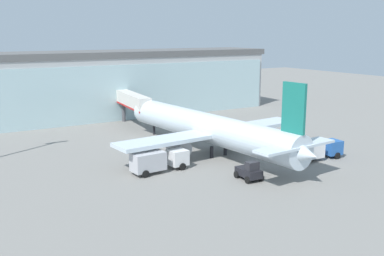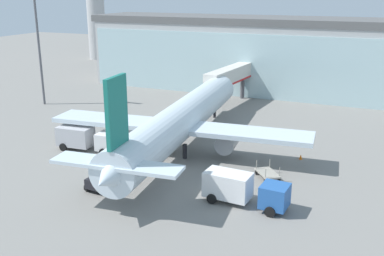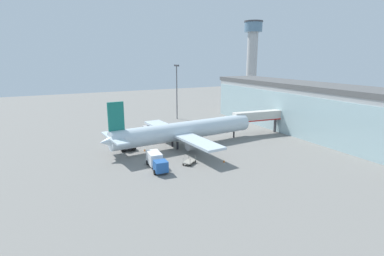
{
  "view_description": "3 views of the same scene",
  "coord_description": "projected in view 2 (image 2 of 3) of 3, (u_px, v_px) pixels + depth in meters",
  "views": [
    {
      "loc": [
        -35.43,
        -45.17,
        16.7
      ],
      "look_at": [
        -2.57,
        8.32,
        3.33
      ],
      "focal_mm": 42.0,
      "sensor_mm": 36.0,
      "label": 1
    },
    {
      "loc": [
        18.59,
        -38.42,
        17.72
      ],
      "look_at": [
        -0.27,
        6.75,
        2.59
      ],
      "focal_mm": 42.0,
      "sensor_mm": 36.0,
      "label": 2
    },
    {
      "loc": [
        57.9,
        -21.81,
        19.78
      ],
      "look_at": [
        0.03,
        7.44,
        4.4
      ],
      "focal_mm": 28.0,
      "sensor_mm": 36.0,
      "label": 3
    }
  ],
  "objects": [
    {
      "name": "safety_cone_nose",
      "position": [
        139.0,
        176.0,
        43.82
      ],
      "size": [
        0.36,
        0.36,
        0.55
      ],
      "primitive_type": "cone",
      "color": "orange",
      "rests_on": "ground"
    },
    {
      "name": "fuel_truck",
      "position": [
        242.0,
        188.0,
        38.31
      ],
      "size": [
        7.45,
        2.97,
        2.65
      ],
      "rotation": [
        0.0,
        0.0,
        6.2
      ],
      "color": "#2659A5",
      "rests_on": "ground"
    },
    {
      "name": "jet_bridge",
      "position": [
        230.0,
        76.0,
        70.75
      ],
      "size": [
        3.69,
        14.53,
        6.03
      ],
      "rotation": [
        0.0,
        0.0,
        1.47
      ],
      "color": "beige",
      "rests_on": "ground"
    },
    {
      "name": "terminal_building",
      "position": [
        267.0,
        55.0,
        80.39
      ],
      "size": [
        65.81,
        14.26,
        13.11
      ],
      "rotation": [
        0.0,
        0.0,
        -0.01
      ],
      "color": "#AAAAAA",
      "rests_on": "ground"
    },
    {
      "name": "ground",
      "position": [
        169.0,
        170.0,
        45.95
      ],
      "size": [
        240.0,
        240.0,
        0.0
      ],
      "primitive_type": "plane",
      "color": "gray"
    },
    {
      "name": "baggage_cart",
      "position": [
        268.0,
        173.0,
        43.93
      ],
      "size": [
        2.97,
        3.2,
        1.5
      ],
      "rotation": [
        0.0,
        0.0,
        2.22
      ],
      "color": "#9E998C",
      "rests_on": "ground"
    },
    {
      "name": "safety_cone_wingtip",
      "position": [
        301.0,
        157.0,
        48.88
      ],
      "size": [
        0.36,
        0.36,
        0.55
      ],
      "primitive_type": "cone",
      "color": "orange",
      "rests_on": "ground"
    },
    {
      "name": "catering_truck",
      "position": [
        86.0,
        138.0,
        51.35
      ],
      "size": [
        7.41,
        2.84,
        2.65
      ],
      "rotation": [
        0.0,
        0.0,
        0.06
      ],
      "color": "silver",
      "rests_on": "ground"
    },
    {
      "name": "apron_light_mast",
      "position": [
        38.0,
        39.0,
        69.49
      ],
      "size": [
        3.2,
        0.4,
        17.46
      ],
      "color": "#59595E",
      "rests_on": "ground"
    },
    {
      "name": "airplane",
      "position": [
        181.0,
        121.0,
        50.54
      ],
      "size": [
        29.7,
        38.04,
        11.34
      ],
      "rotation": [
        0.0,
        0.0,
        1.65
      ],
      "color": "silver",
      "rests_on": "ground"
    },
    {
      "name": "pushback_tug",
      "position": [
        102.0,
        179.0,
        41.47
      ],
      "size": [
        2.33,
        3.3,
        2.3
      ],
      "rotation": [
        0.0,
        0.0,
        1.51
      ],
      "color": "black",
      "rests_on": "ground"
    }
  ]
}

